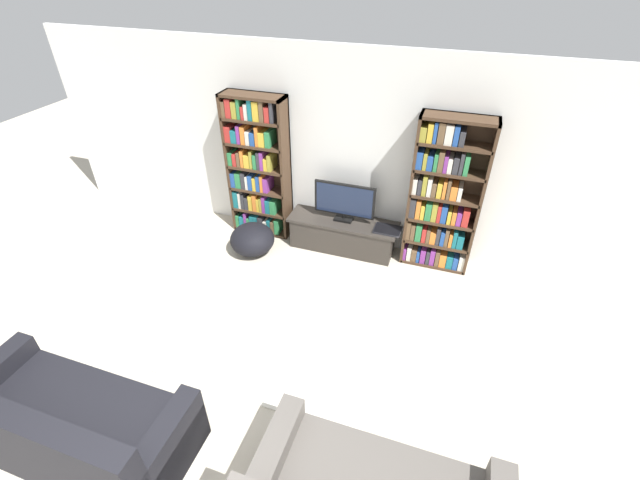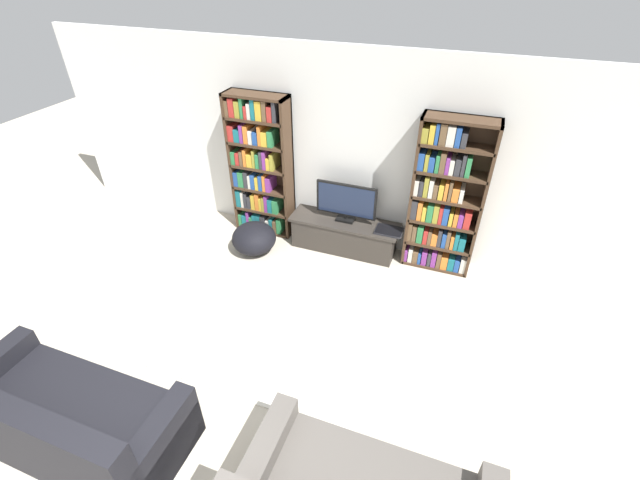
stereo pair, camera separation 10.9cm
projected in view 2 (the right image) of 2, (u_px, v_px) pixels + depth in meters
wall_back at (350, 153)px, 5.47m from camera, size 8.80×0.06×2.60m
bookshelf_left at (260, 167)px, 5.86m from camera, size 0.85×0.30×1.99m
bookshelf_right at (443, 201)px, 5.17m from camera, size 0.85×0.30×1.99m
tv_stand at (344, 235)px, 5.86m from camera, size 1.48×0.44×0.45m
television at (346, 202)px, 5.59m from camera, size 0.81×0.16×0.54m
laptop at (389, 231)px, 5.52m from camera, size 0.35×0.26×0.03m
area_rug at (282, 331)px, 4.71m from camera, size 2.22×1.83×0.02m
couch_left_sectional at (68, 421)px, 3.53m from camera, size 1.93×0.85×0.87m
beanbag_ottoman at (254, 238)px, 5.83m from camera, size 0.60×0.60×0.41m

